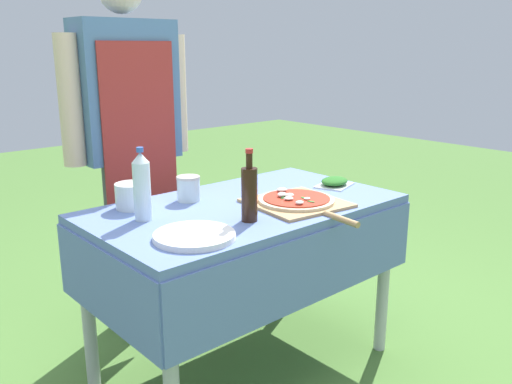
{
  "coord_description": "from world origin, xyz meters",
  "views": [
    {
      "loc": [
        -1.38,
        -1.62,
        1.38
      ],
      "look_at": [
        0.06,
        0.0,
        0.8
      ],
      "focal_mm": 38.0,
      "sensor_mm": 36.0,
      "label": 1
    }
  ],
  "objects_px": {
    "herb_container": "(334,182)",
    "plate_stack": "(194,236)",
    "pizza_on_peel": "(297,202)",
    "prep_table": "(245,229)",
    "mixing_tub": "(132,196)",
    "water_bottle": "(142,186)",
    "person_cook": "(129,127)",
    "oil_bottle": "(249,193)",
    "sauce_jar": "(189,190)"
  },
  "relations": [
    {
      "from": "herb_container",
      "to": "plate_stack",
      "type": "height_order",
      "value": "herb_container"
    },
    {
      "from": "pizza_on_peel",
      "to": "prep_table",
      "type": "bearing_deg",
      "value": 142.11
    },
    {
      "from": "mixing_tub",
      "to": "plate_stack",
      "type": "height_order",
      "value": "mixing_tub"
    },
    {
      "from": "water_bottle",
      "to": "plate_stack",
      "type": "relative_size",
      "value": 0.98
    },
    {
      "from": "mixing_tub",
      "to": "person_cook",
      "type": "bearing_deg",
      "value": 61.14
    },
    {
      "from": "prep_table",
      "to": "oil_bottle",
      "type": "distance_m",
      "value": 0.31
    },
    {
      "from": "oil_bottle",
      "to": "mixing_tub",
      "type": "bearing_deg",
      "value": 119.03
    },
    {
      "from": "plate_stack",
      "to": "person_cook",
      "type": "bearing_deg",
      "value": 73.59
    },
    {
      "from": "oil_bottle",
      "to": "water_bottle",
      "type": "bearing_deg",
      "value": 136.39
    },
    {
      "from": "person_cook",
      "to": "mixing_tub",
      "type": "bearing_deg",
      "value": 61.91
    },
    {
      "from": "sauce_jar",
      "to": "herb_container",
      "type": "bearing_deg",
      "value": -20.49
    },
    {
      "from": "person_cook",
      "to": "pizza_on_peel",
      "type": "relative_size",
      "value": 3.16
    },
    {
      "from": "pizza_on_peel",
      "to": "water_bottle",
      "type": "distance_m",
      "value": 0.63
    },
    {
      "from": "person_cook",
      "to": "herb_container",
      "type": "xyz_separation_m",
      "value": [
        0.64,
        -0.74,
        -0.24
      ]
    },
    {
      "from": "pizza_on_peel",
      "to": "water_bottle",
      "type": "relative_size",
      "value": 1.98
    },
    {
      "from": "herb_container",
      "to": "plate_stack",
      "type": "distance_m",
      "value": 0.91
    },
    {
      "from": "water_bottle",
      "to": "herb_container",
      "type": "relative_size",
      "value": 1.31
    },
    {
      "from": "person_cook",
      "to": "herb_container",
      "type": "bearing_deg",
      "value": 131.69
    },
    {
      "from": "person_cook",
      "to": "plate_stack",
      "type": "relative_size",
      "value": 6.14
    },
    {
      "from": "prep_table",
      "to": "water_bottle",
      "type": "height_order",
      "value": "water_bottle"
    },
    {
      "from": "oil_bottle",
      "to": "pizza_on_peel",
      "type": "bearing_deg",
      "value": 5.92
    },
    {
      "from": "herb_container",
      "to": "mixing_tub",
      "type": "xyz_separation_m",
      "value": [
        -0.88,
        0.3,
        0.03
      ]
    },
    {
      "from": "oil_bottle",
      "to": "sauce_jar",
      "type": "distance_m",
      "value": 0.38
    },
    {
      "from": "herb_container",
      "to": "sauce_jar",
      "type": "distance_m",
      "value": 0.69
    },
    {
      "from": "pizza_on_peel",
      "to": "person_cook",
      "type": "bearing_deg",
      "value": 115.36
    },
    {
      "from": "prep_table",
      "to": "pizza_on_peel",
      "type": "distance_m",
      "value": 0.25
    },
    {
      "from": "pizza_on_peel",
      "to": "mixing_tub",
      "type": "height_order",
      "value": "mixing_tub"
    },
    {
      "from": "water_bottle",
      "to": "herb_container",
      "type": "distance_m",
      "value": 0.94
    },
    {
      "from": "pizza_on_peel",
      "to": "plate_stack",
      "type": "xyz_separation_m",
      "value": [
        -0.55,
        -0.05,
        -0.0
      ]
    },
    {
      "from": "prep_table",
      "to": "oil_bottle",
      "type": "bearing_deg",
      "value": -125.9
    },
    {
      "from": "herb_container",
      "to": "water_bottle",
      "type": "bearing_deg",
      "value": 171.38
    },
    {
      "from": "prep_table",
      "to": "plate_stack",
      "type": "relative_size",
      "value": 4.58
    },
    {
      "from": "oil_bottle",
      "to": "plate_stack",
      "type": "bearing_deg",
      "value": -175.15
    },
    {
      "from": "pizza_on_peel",
      "to": "oil_bottle",
      "type": "height_order",
      "value": "oil_bottle"
    },
    {
      "from": "oil_bottle",
      "to": "sauce_jar",
      "type": "bearing_deg",
      "value": 91.75
    },
    {
      "from": "water_bottle",
      "to": "mixing_tub",
      "type": "relative_size",
      "value": 2.07
    },
    {
      "from": "prep_table",
      "to": "mixing_tub",
      "type": "xyz_separation_m",
      "value": [
        -0.37,
        0.25,
        0.16
      ]
    },
    {
      "from": "person_cook",
      "to": "pizza_on_peel",
      "type": "xyz_separation_m",
      "value": [
        0.29,
        -0.84,
        -0.24
      ]
    },
    {
      "from": "sauce_jar",
      "to": "oil_bottle",
      "type": "bearing_deg",
      "value": -88.25
    },
    {
      "from": "person_cook",
      "to": "plate_stack",
      "type": "height_order",
      "value": "person_cook"
    },
    {
      "from": "herb_container",
      "to": "mixing_tub",
      "type": "distance_m",
      "value": 0.93
    },
    {
      "from": "mixing_tub",
      "to": "pizza_on_peel",
      "type": "bearing_deg",
      "value": -37.65
    },
    {
      "from": "herb_container",
      "to": "sauce_jar",
      "type": "bearing_deg",
      "value": 159.51
    },
    {
      "from": "person_cook",
      "to": "sauce_jar",
      "type": "bearing_deg",
      "value": 89.65
    },
    {
      "from": "pizza_on_peel",
      "to": "water_bottle",
      "type": "bearing_deg",
      "value": 163.47
    },
    {
      "from": "herb_container",
      "to": "oil_bottle",
      "type": "bearing_deg",
      "value": -168.22
    },
    {
      "from": "sauce_jar",
      "to": "mixing_tub",
      "type": "bearing_deg",
      "value": 165.39
    },
    {
      "from": "pizza_on_peel",
      "to": "plate_stack",
      "type": "bearing_deg",
      "value": -168.03
    },
    {
      "from": "pizza_on_peel",
      "to": "plate_stack",
      "type": "height_order",
      "value": "pizza_on_peel"
    },
    {
      "from": "plate_stack",
      "to": "water_bottle",
      "type": "bearing_deg",
      "value": 94.23
    }
  ]
}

